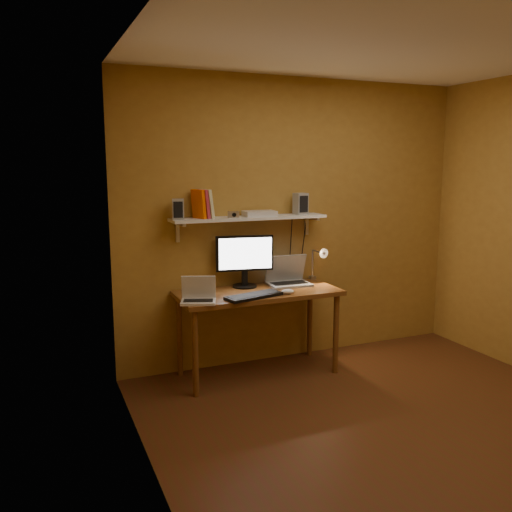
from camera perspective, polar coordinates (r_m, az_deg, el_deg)
name	(u,v)px	position (r m, az deg, el deg)	size (l,w,h in m)	color
room	(405,245)	(3.73, 15.46, 1.15)	(3.44, 3.24, 2.64)	#542715
desk	(258,301)	(4.68, 0.23, -4.71)	(1.40, 0.60, 0.75)	brown
wall_shelf	(250,218)	(4.74, -0.69, 3.99)	(1.40, 0.25, 0.21)	white
monitor	(245,258)	(4.76, -1.20, -0.24)	(0.51, 0.25, 0.46)	black
laptop	(288,277)	(4.91, 3.34, -2.19)	(0.39, 0.29, 0.27)	#95999D
netbook	(198,295)	(4.31, -6.08, -4.10)	(0.32, 0.28, 0.21)	silver
keyboard	(254,296)	(4.44, -0.22, -4.22)	(0.49, 0.16, 0.03)	black
mouse	(288,292)	(4.56, 3.35, -3.75)	(0.11, 0.07, 0.04)	silver
desk_lamp	(319,259)	(5.02, 6.62, -0.36)	(0.09, 0.23, 0.38)	silver
speaker_left	(178,209)	(4.52, -8.20, 4.90)	(0.09, 0.09, 0.17)	#95999D
speaker_right	(300,204)	(4.95, 4.71, 5.51)	(0.11, 0.11, 0.19)	#95999D
books	(202,204)	(4.59, -5.67, 5.47)	(0.17, 0.18, 0.24)	#F45A00
shelf_camera	(233,215)	(4.60, -2.39, 4.37)	(0.10, 0.04, 0.06)	silver
router	(260,213)	(4.77, 0.38, 4.50)	(0.28, 0.18, 0.05)	silver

